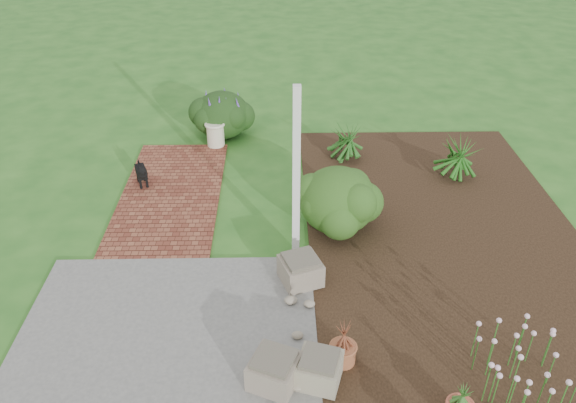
{
  "coord_description": "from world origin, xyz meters",
  "views": [
    {
      "loc": [
        0.07,
        -6.15,
        4.86
      ],
      "look_at": [
        0.2,
        0.4,
        0.7
      ],
      "focal_mm": 35.0,
      "sensor_mm": 36.0,
      "label": 1
    }
  ],
  "objects_px": {
    "stone_trough_near": "(319,370)",
    "cream_ceramic_urn": "(215,135)",
    "evergreen_shrub": "(338,199)",
    "black_dog": "(141,172)"
  },
  "relations": [
    {
      "from": "black_dog",
      "to": "evergreen_shrub",
      "type": "relative_size",
      "value": 0.43
    },
    {
      "from": "stone_trough_near",
      "to": "cream_ceramic_urn",
      "type": "xyz_separation_m",
      "value": [
        -1.59,
        5.6,
        0.07
      ]
    },
    {
      "from": "cream_ceramic_urn",
      "to": "evergreen_shrub",
      "type": "distance_m",
      "value": 3.41
    },
    {
      "from": "cream_ceramic_urn",
      "to": "black_dog",
      "type": "bearing_deg",
      "value": -126.11
    },
    {
      "from": "stone_trough_near",
      "to": "evergreen_shrub",
      "type": "height_order",
      "value": "evergreen_shrub"
    },
    {
      "from": "stone_trough_near",
      "to": "evergreen_shrub",
      "type": "bearing_deg",
      "value": 81.03
    },
    {
      "from": "stone_trough_near",
      "to": "black_dog",
      "type": "distance_m",
      "value": 4.91
    },
    {
      "from": "stone_trough_near",
      "to": "cream_ceramic_urn",
      "type": "relative_size",
      "value": 1.02
    },
    {
      "from": "stone_trough_near",
      "to": "cream_ceramic_urn",
      "type": "distance_m",
      "value": 5.82
    },
    {
      "from": "evergreen_shrub",
      "to": "black_dog",
      "type": "bearing_deg",
      "value": 158.53
    }
  ]
}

